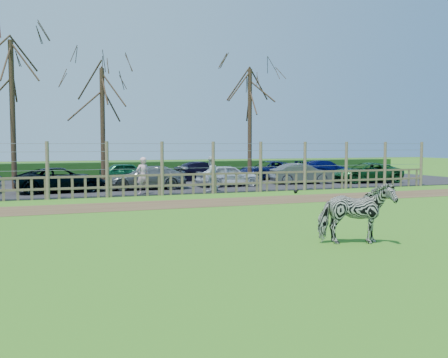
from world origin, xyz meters
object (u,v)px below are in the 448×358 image
object	(u,v)px
car_10	(128,173)
car_4	(228,176)
tree_mid	(102,98)
car_6	(366,173)
car_3	(146,178)
car_12	(268,170)
visitor_a	(143,176)
car_2	(61,180)
crow	(296,191)
car_11	(203,171)
tree_right	(250,98)
zebra	(356,213)
visitor_b	(211,174)
car_13	(325,169)
car_5	(302,174)
tree_left	(12,79)

from	to	relation	value
car_10	car_4	bearing A→B (deg)	-134.92
tree_mid	car_6	bearing A→B (deg)	-9.67
car_3	car_12	world-z (taller)	same
visitor_a	car_3	size ratio (longest dim) A/B	0.42
car_2	car_3	size ratio (longest dim) A/B	1.04
crow	car_11	world-z (taller)	car_11
car_4	car_11	distance (m)	4.75
car_2	car_10	world-z (taller)	same
tree_right	visitor_a	distance (m)	10.40
zebra	car_10	bearing A→B (deg)	21.24
visitor_b	car_10	xyz separation A→B (m)	(-2.81, 7.34, -0.26)
visitor_a	car_10	xyz separation A→B (m)	(0.58, 7.41, -0.26)
zebra	car_4	xyz separation A→B (m)	(2.81, 15.84, -0.10)
crow	car_13	size ratio (longest dim) A/B	0.06
car_12	car_5	bearing A→B (deg)	-6.18
car_11	car_13	distance (m)	9.01
zebra	car_10	world-z (taller)	zebra
tree_right	car_5	bearing A→B (deg)	-49.61
tree_mid	car_2	world-z (taller)	tree_mid
car_2	car_13	xyz separation A→B (m)	(17.92, 4.95, 0.00)
tree_right	car_3	distance (m)	9.00
tree_left	car_11	world-z (taller)	tree_left
car_4	car_13	bearing A→B (deg)	-64.22
car_3	zebra	bearing A→B (deg)	10.65
tree_mid	car_6	xyz separation A→B (m)	(15.38, -2.62, -4.23)
car_4	car_12	size ratio (longest dim) A/B	0.82
tree_left	car_3	size ratio (longest dim) A/B	1.90
tree_right	car_6	bearing A→B (deg)	-26.05
car_5	car_13	bearing A→B (deg)	-37.15
car_11	tree_left	bearing A→B (deg)	107.48
tree_left	zebra	world-z (taller)	tree_left
tree_right	car_4	distance (m)	5.96
tree_mid	tree_right	size ratio (longest dim) A/B	0.93
car_4	car_10	world-z (taller)	same
visitor_a	car_6	xyz separation A→B (m)	(14.17, 2.24, -0.26)
tree_right	visitor_a	world-z (taller)	tree_right
tree_left	tree_right	bearing A→B (deg)	6.34
visitor_b	car_13	size ratio (longest dim) A/B	0.42
tree_left	car_13	size ratio (longest dim) A/B	1.90
zebra	car_3	xyz separation A→B (m)	(-1.80, 15.66, -0.10)
car_2	car_6	world-z (taller)	same
car_4	car_6	world-z (taller)	same
tree_mid	zebra	distance (m)	18.99
tree_left	visitor_a	bearing A→B (deg)	-34.02
tree_mid	crow	size ratio (longest dim) A/B	27.37
visitor_a	car_12	xyz separation A→B (m)	(9.86, 6.99, -0.26)
tree_left	car_4	world-z (taller)	tree_left
car_10	car_11	world-z (taller)	same
visitor_b	car_4	size ratio (longest dim) A/B	0.49
tree_left	visitor_b	world-z (taller)	tree_left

